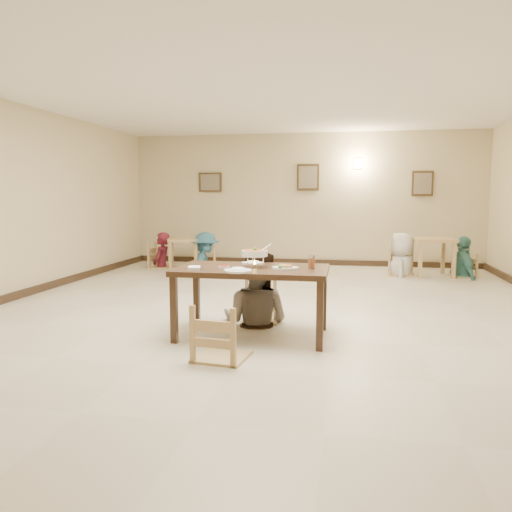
% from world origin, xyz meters
% --- Properties ---
extents(floor, '(10.00, 10.00, 0.00)m').
position_xyz_m(floor, '(0.00, 0.00, 0.00)').
color(floor, beige).
rests_on(floor, ground).
extents(ceiling, '(10.00, 10.00, 0.00)m').
position_xyz_m(ceiling, '(0.00, 0.00, 3.00)').
color(ceiling, white).
rests_on(ceiling, wall_back).
extents(wall_back, '(10.00, 0.00, 10.00)m').
position_xyz_m(wall_back, '(0.00, 5.00, 1.50)').
color(wall_back, beige).
rests_on(wall_back, floor).
extents(wall_front, '(10.00, 0.00, 10.00)m').
position_xyz_m(wall_front, '(0.00, -5.00, 1.50)').
color(wall_front, beige).
rests_on(wall_front, floor).
extents(baseboard_back, '(8.00, 0.06, 0.12)m').
position_xyz_m(baseboard_back, '(0.00, 4.97, 0.06)').
color(baseboard_back, '#312216').
rests_on(baseboard_back, floor).
extents(baseboard_left, '(0.06, 10.00, 0.12)m').
position_xyz_m(baseboard_left, '(-3.97, 0.00, 0.06)').
color(baseboard_left, '#312216').
rests_on(baseboard_left, floor).
extents(picture_a, '(0.55, 0.04, 0.45)m').
position_xyz_m(picture_a, '(-2.20, 4.96, 1.90)').
color(picture_a, '#3C2B17').
rests_on(picture_a, wall_back).
extents(picture_b, '(0.50, 0.04, 0.60)m').
position_xyz_m(picture_b, '(0.10, 4.96, 2.00)').
color(picture_b, '#3C2B17').
rests_on(picture_b, wall_back).
extents(picture_c, '(0.45, 0.04, 0.55)m').
position_xyz_m(picture_c, '(2.60, 4.96, 1.85)').
color(picture_c, '#3C2B17').
rests_on(picture_c, wall_back).
extents(wall_sconce, '(0.16, 0.05, 0.22)m').
position_xyz_m(wall_sconce, '(1.20, 4.96, 2.30)').
color(wall_sconce, '#FFD88C').
rests_on(wall_sconce, wall_back).
extents(main_table, '(1.68, 0.95, 0.78)m').
position_xyz_m(main_table, '(-0.02, -1.11, 0.70)').
color(main_table, '#3C2618').
rests_on(main_table, floor).
extents(chair_far, '(0.44, 0.44, 0.95)m').
position_xyz_m(chair_far, '(-0.06, -0.43, 0.47)').
color(chair_far, tan).
rests_on(chair_far, floor).
extents(chair_near, '(0.49, 0.49, 1.05)m').
position_xyz_m(chair_near, '(-0.17, -1.93, 0.52)').
color(chair_near, tan).
rests_on(chair_near, floor).
extents(main_diner, '(1.01, 0.85, 1.84)m').
position_xyz_m(main_diner, '(-0.09, -0.53, 0.92)').
color(main_diner, gray).
rests_on(main_diner, floor).
extents(curry_warmer, '(0.33, 0.29, 0.26)m').
position_xyz_m(curry_warmer, '(-0.00, -1.08, 0.94)').
color(curry_warmer, silver).
rests_on(curry_warmer, main_table).
extents(rice_plate_far, '(0.26, 0.26, 0.06)m').
position_xyz_m(rice_plate_far, '(-0.07, -0.83, 0.80)').
color(rice_plate_far, white).
rests_on(rice_plate_far, main_table).
extents(rice_plate_near, '(0.30, 0.30, 0.07)m').
position_xyz_m(rice_plate_near, '(-0.11, -1.46, 0.80)').
color(rice_plate_near, white).
rests_on(rice_plate_near, main_table).
extents(fried_plate, '(0.29, 0.29, 0.06)m').
position_xyz_m(fried_plate, '(0.36, -1.18, 0.81)').
color(fried_plate, white).
rests_on(fried_plate, main_table).
extents(chili_dish, '(0.12, 0.12, 0.03)m').
position_xyz_m(chili_dish, '(-0.32, -1.21, 0.80)').
color(chili_dish, white).
rests_on(chili_dish, main_table).
extents(napkin_cutlery, '(0.19, 0.27, 0.03)m').
position_xyz_m(napkin_cutlery, '(-0.61, -1.37, 0.80)').
color(napkin_cutlery, white).
rests_on(napkin_cutlery, main_table).
extents(drink_glass, '(0.07, 0.07, 0.15)m').
position_xyz_m(drink_glass, '(0.63, -1.05, 0.85)').
color(drink_glass, white).
rests_on(drink_glass, main_table).
extents(bg_table_left, '(0.84, 0.84, 0.66)m').
position_xyz_m(bg_table_left, '(-2.52, 3.86, 0.53)').
color(bg_table_left, tan).
rests_on(bg_table_left, floor).
extents(bg_table_right, '(0.85, 0.85, 0.76)m').
position_xyz_m(bg_table_right, '(2.67, 3.74, 0.62)').
color(bg_table_right, tan).
rests_on(bg_table_right, floor).
extents(bg_chair_ll, '(0.49, 0.49, 1.04)m').
position_xyz_m(bg_chair_ll, '(-3.02, 3.86, 0.52)').
color(bg_chair_ll, tan).
rests_on(bg_chair_ll, floor).
extents(bg_chair_lr, '(0.42, 0.42, 0.90)m').
position_xyz_m(bg_chair_lr, '(-2.01, 3.83, 0.45)').
color(bg_chair_lr, tan).
rests_on(bg_chair_lr, floor).
extents(bg_chair_rl, '(0.47, 0.47, 1.01)m').
position_xyz_m(bg_chair_rl, '(2.09, 3.74, 0.50)').
color(bg_chair_rl, tan).
rests_on(bg_chair_rl, floor).
extents(bg_chair_rr, '(0.41, 0.41, 0.88)m').
position_xyz_m(bg_chair_rr, '(3.25, 3.73, 0.44)').
color(bg_chair_rr, tan).
rests_on(bg_chair_rr, floor).
extents(bg_diner_a, '(0.38, 0.58, 1.57)m').
position_xyz_m(bg_diner_a, '(-3.02, 3.86, 0.78)').
color(bg_diner_a, maroon).
rests_on(bg_diner_a, floor).
extents(bg_diner_b, '(0.75, 1.12, 1.62)m').
position_xyz_m(bg_diner_b, '(-2.01, 3.83, 0.81)').
color(bg_diner_b, teal).
rests_on(bg_diner_b, floor).
extents(bg_diner_c, '(0.64, 0.89, 1.71)m').
position_xyz_m(bg_diner_c, '(2.09, 3.74, 0.86)').
color(bg_diner_c, silver).
rests_on(bg_diner_c, floor).
extents(bg_diner_d, '(0.60, 1.01, 1.60)m').
position_xyz_m(bg_diner_d, '(3.25, 3.73, 0.80)').
color(bg_diner_d, teal).
rests_on(bg_diner_d, floor).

